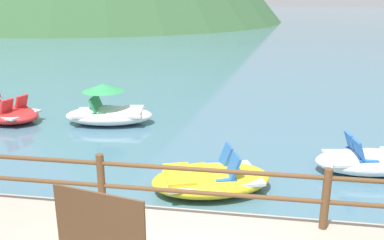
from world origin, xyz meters
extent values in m
plane|color=#477084|center=(0.00, 40.00, 0.00)|extent=(200.00, 200.00, 0.00)
cylinder|color=brown|center=(-1.70, 1.55, 0.88)|extent=(0.12, 0.12, 0.95)
cylinder|color=brown|center=(1.70, 1.55, 0.88)|extent=(0.12, 0.12, 0.95)
cylinder|color=brown|center=(0.00, 1.55, 1.21)|extent=(23.80, 0.07, 0.07)
cylinder|color=brown|center=(0.00, 1.55, 0.83)|extent=(23.80, 0.07, 0.07)
cube|color=silver|center=(-1.07, -0.08, 1.15)|extent=(1.09, 0.26, 0.80)
cube|color=#4C331E|center=(-1.07, -0.09, 1.15)|extent=(1.16, 0.27, 0.88)
ellipsoid|color=yellow|center=(-0.15, 3.28, 0.23)|extent=(2.68, 2.10, 0.46)
cube|color=silver|center=(-0.15, 3.28, 0.31)|extent=(2.11, 1.69, 0.06)
cube|color=blue|center=(-0.07, 3.60, 0.38)|extent=(0.51, 0.51, 0.08)
cube|color=blue|center=(0.10, 3.66, 0.60)|extent=(0.33, 0.45, 0.43)
cube|color=blue|center=(0.11, 3.07, 0.38)|extent=(0.51, 0.51, 0.08)
cube|color=blue|center=(0.28, 3.13, 0.60)|extent=(0.33, 0.45, 0.43)
cube|color=yellow|center=(-0.76, 3.06, 0.37)|extent=(0.81, 1.09, 0.12)
ellipsoid|color=white|center=(3.12, 4.67, 0.24)|extent=(2.45, 1.46, 0.48)
cube|color=silver|center=(3.12, 4.67, 0.33)|extent=(1.92, 1.19, 0.06)
cube|color=blue|center=(2.98, 4.42, 0.40)|extent=(0.46, 0.46, 0.08)
cube|color=blue|center=(2.81, 4.40, 0.62)|extent=(0.26, 0.43, 0.43)
cube|color=blue|center=(2.92, 4.87, 0.40)|extent=(0.46, 0.46, 0.08)
cube|color=blue|center=(2.74, 4.85, 0.62)|extent=(0.26, 0.43, 0.43)
ellipsoid|color=white|center=(-3.65, 7.14, 0.25)|extent=(2.75, 1.68, 0.50)
cube|color=silver|center=(-3.65, 7.14, 0.34)|extent=(2.15, 1.36, 0.06)
cube|color=#339956|center=(-3.81, 6.85, 0.41)|extent=(0.46, 0.46, 0.08)
cube|color=#339956|center=(-3.98, 6.82, 0.63)|extent=(0.27, 0.43, 0.43)
cube|color=#339956|center=(-3.89, 7.36, 0.41)|extent=(0.46, 0.46, 0.08)
cube|color=#339956|center=(-4.06, 7.33, 0.63)|extent=(0.27, 0.43, 0.43)
cube|color=white|center=(-2.95, 7.25, 0.40)|extent=(0.70, 0.98, 0.12)
cone|color=#339956|center=(-3.78, 7.12, 1.11)|extent=(1.40, 1.40, 0.22)
ellipsoid|color=red|center=(-6.78, 6.85, 0.22)|extent=(2.42, 1.92, 0.44)
cube|color=silver|center=(-6.78, 6.85, 0.30)|extent=(1.90, 1.55, 0.06)
cube|color=red|center=(-6.55, 7.07, 0.37)|extent=(0.50, 0.50, 0.08)
cube|color=red|center=(-6.38, 7.02, 0.59)|extent=(0.31, 0.44, 0.43)
cube|color=red|center=(-6.71, 6.55, 0.37)|extent=(0.50, 0.50, 0.08)
cube|color=red|center=(-6.53, 6.49, 0.59)|extent=(0.31, 0.44, 0.43)
camera|label=1|loc=(0.62, -3.96, 3.69)|focal=38.01mm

